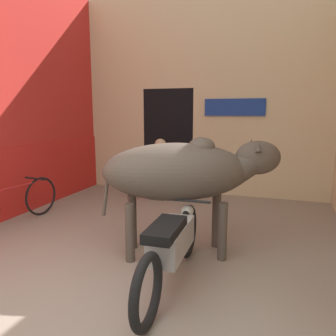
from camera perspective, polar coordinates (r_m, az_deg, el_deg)
The scene contains 8 objects.
ground_plane at distance 3.00m, azimuth -18.08°, elevation -25.61°, with size 30.00×30.00×0.00m, color gray.
wall_left_shopfront at distance 5.99m, azimuth -26.03°, elevation 11.39°, with size 0.25×4.76×4.11m.
wall_back_with_doorway at distance 7.14m, azimuth 4.40°, elevation 10.03°, with size 5.10×0.93×4.11m.
cow at distance 3.86m, azimuth 2.89°, elevation -0.66°, with size 2.16×1.28×1.43m.
motorcycle_near at distance 3.31m, azimuth 0.64°, elevation -13.18°, with size 0.58×2.02×0.75m.
bicycle at distance 5.56m, azimuth -25.33°, elevation -5.62°, with size 0.44×1.73×0.65m.
shopkeeper_seated at distance 6.49m, azimuth -1.44°, elevation 0.07°, with size 0.44×0.34×1.19m.
plastic_stool at distance 6.75m, azimuth -4.42°, elevation -3.14°, with size 0.37×0.37×0.39m.
Camera 1 is at (1.54, -1.93, 1.72)m, focal length 35.00 mm.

